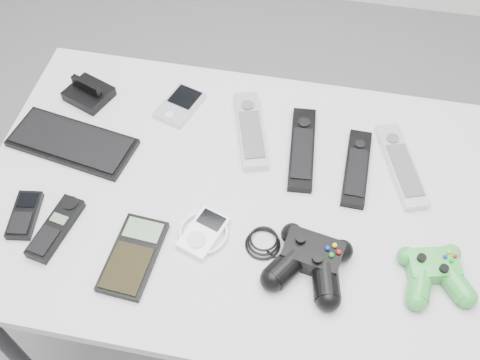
% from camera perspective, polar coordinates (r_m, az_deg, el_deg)
% --- Properties ---
extents(floor, '(3.50, 3.50, 0.00)m').
position_cam_1_polar(floor, '(1.80, 1.44, -16.01)').
color(floor, slate).
rests_on(floor, ground).
extents(desk, '(1.10, 0.71, 0.74)m').
position_cam_1_polar(desk, '(1.21, 0.33, -3.19)').
color(desk, '#ADADB0').
rests_on(desk, floor).
extents(pda_keyboard, '(0.29, 0.16, 0.02)m').
position_cam_1_polar(pda_keyboard, '(1.29, -16.69, 3.71)').
color(pda_keyboard, black).
rests_on(pda_keyboard, desk).
extents(dock_bracket, '(0.12, 0.11, 0.05)m').
position_cam_1_polar(dock_bracket, '(1.36, -15.22, 8.84)').
color(dock_bracket, black).
rests_on(dock_bracket, desk).
extents(pda, '(0.11, 0.13, 0.02)m').
position_cam_1_polar(pda, '(1.31, -6.14, 7.59)').
color(pda, '#B7B8BF').
rests_on(pda, desk).
extents(remote_silver_a, '(0.11, 0.22, 0.02)m').
position_cam_1_polar(remote_silver_a, '(1.25, 1.09, 5.16)').
color(remote_silver_a, '#B7B8BF').
rests_on(remote_silver_a, desk).
extents(remote_black_a, '(0.07, 0.23, 0.02)m').
position_cam_1_polar(remote_black_a, '(1.23, 6.33, 3.23)').
color(remote_black_a, black).
rests_on(remote_black_a, desk).
extents(remote_black_b, '(0.05, 0.20, 0.02)m').
position_cam_1_polar(remote_black_b, '(1.21, 11.77, 1.25)').
color(remote_black_b, black).
rests_on(remote_black_b, desk).
extents(remote_silver_b, '(0.12, 0.23, 0.02)m').
position_cam_1_polar(remote_silver_b, '(1.24, 16.05, 1.51)').
color(remote_silver_b, silver).
rests_on(remote_silver_b, desk).
extents(mobile_phone, '(0.06, 0.11, 0.02)m').
position_cam_1_polar(mobile_phone, '(1.20, -21.05, -3.31)').
color(mobile_phone, black).
rests_on(mobile_phone, desk).
extents(cordless_handset, '(0.07, 0.15, 0.02)m').
position_cam_1_polar(cordless_handset, '(1.16, -18.22, -4.65)').
color(cordless_handset, black).
rests_on(cordless_handset, desk).
extents(calculator, '(0.10, 0.18, 0.02)m').
position_cam_1_polar(calculator, '(1.09, -10.80, -7.57)').
color(calculator, black).
rests_on(calculator, desk).
extents(mp3_player, '(0.13, 0.13, 0.02)m').
position_cam_1_polar(mp3_player, '(1.10, -3.73, -5.34)').
color(mp3_player, white).
rests_on(mp3_player, desk).
extents(controller_black, '(0.28, 0.21, 0.05)m').
position_cam_1_polar(controller_black, '(1.06, 7.14, -8.06)').
color(controller_black, black).
rests_on(controller_black, desk).
extents(controller_green, '(0.16, 0.17, 0.04)m').
position_cam_1_polar(controller_green, '(1.10, 19.17, -8.78)').
color(controller_green, '#238031').
rests_on(controller_green, desk).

